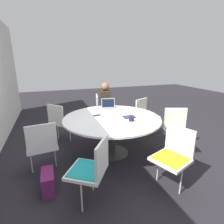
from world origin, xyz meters
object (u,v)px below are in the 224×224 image
(person_0, at_px, (106,102))
(spiral_notebook, at_px, (129,117))
(coffee_cup, at_px, (131,119))
(cell_phone, at_px, (97,115))
(handbag, at_px, (48,182))
(chair_0, at_px, (102,108))
(chair_5, at_px, (177,128))
(chair_3, at_px, (92,167))
(chair_1, at_px, (61,120))
(chair_2, at_px, (42,143))
(laptop, at_px, (108,107))
(chair_4, at_px, (174,153))
(chair_6, at_px, (145,114))

(person_0, height_order, spiral_notebook, person_0)
(spiral_notebook, xyz_separation_m, coffee_cup, (-0.19, 0.05, 0.03))
(cell_phone, relative_size, handbag, 0.43)
(spiral_notebook, relative_size, coffee_cup, 2.40)
(chair_0, distance_m, chair_5, 2.06)
(handbag, bearing_deg, spiral_notebook, -69.25)
(chair_3, xyz_separation_m, spiral_notebook, (0.93, -0.92, 0.23))
(chair_1, xyz_separation_m, coffee_cup, (-1.16, -1.09, 0.26))
(chair_5, distance_m, coffee_cup, 0.96)
(chair_1, relative_size, chair_2, 1.00)
(coffee_cup, bearing_deg, chair_5, -93.96)
(coffee_cup, height_order, cell_phone, coffee_cup)
(person_0, distance_m, laptop, 0.71)
(handbag, bearing_deg, chair_3, -126.75)
(spiral_notebook, bearing_deg, chair_0, 1.05)
(chair_4, distance_m, chair_6, 1.81)
(chair_1, distance_m, chair_3, 1.92)
(chair_0, bearing_deg, chair_5, 38.30)
(chair_0, distance_m, chair_2, 2.23)
(chair_0, bearing_deg, chair_1, -48.22)
(chair_3, distance_m, chair_6, 2.35)
(chair_1, relative_size, chair_4, 1.00)
(chair_5, xyz_separation_m, coffee_cup, (0.06, 0.92, 0.26))
(chair_0, bearing_deg, chair_6, 54.21)
(person_0, bearing_deg, spiral_notebook, 12.33)
(chair_3, distance_m, chair_5, 1.91)
(chair_3, distance_m, cell_phone, 1.32)
(chair_5, bearing_deg, laptop, -20.94)
(chair_4, relative_size, cell_phone, 5.49)
(chair_2, bearing_deg, chair_6, 13.48)
(chair_4, height_order, chair_5, same)
(chair_4, height_order, coffee_cup, chair_4)
(chair_4, distance_m, chair_5, 1.01)
(coffee_cup, distance_m, cell_phone, 0.68)
(handbag, bearing_deg, coffee_cup, -75.73)
(chair_1, distance_m, chair_2, 1.12)
(chair_2, xyz_separation_m, coffee_cup, (-0.10, -1.44, 0.26))
(chair_0, height_order, chair_1, same)
(person_0, bearing_deg, chair_4, 17.10)
(spiral_notebook, xyz_separation_m, cell_phone, (0.30, 0.51, -0.01))
(chair_3, height_order, coffee_cup, chair_3)
(chair_4, xyz_separation_m, chair_5, (0.75, -0.68, 0.00))
(chair_5, xyz_separation_m, chair_6, (0.96, 0.11, 0.00))
(chair_5, xyz_separation_m, laptop, (0.92, 1.04, 0.27))
(laptop, relative_size, handbag, 0.92)
(chair_1, height_order, chair_2, same)
(chair_3, xyz_separation_m, laptop, (1.60, -0.75, 0.27))
(chair_5, bearing_deg, coffee_cup, 16.53)
(chair_1, distance_m, coffee_cup, 1.62)
(chair_3, bearing_deg, chair_5, -34.86)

